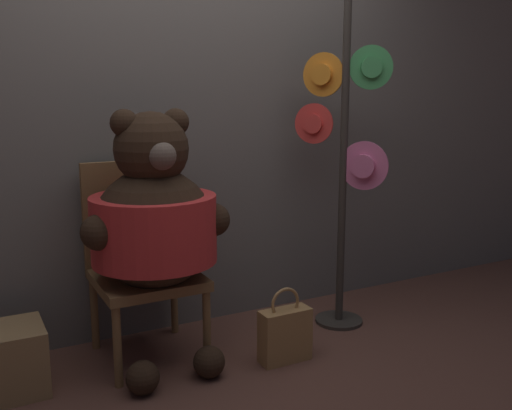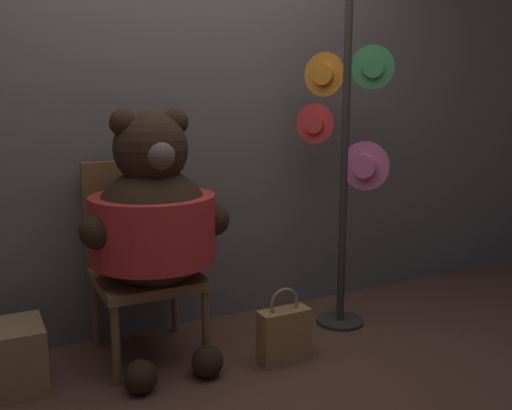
# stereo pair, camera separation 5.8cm
# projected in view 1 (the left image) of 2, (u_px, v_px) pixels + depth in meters

# --- Properties ---
(ground_plane) EXTENTS (14.00, 14.00, 0.00)m
(ground_plane) POSITION_uv_depth(u_px,v_px,m) (221.00, 363.00, 2.89)
(ground_plane) COLOR brown
(wall_back) EXTENTS (8.00, 0.10, 2.42)m
(wall_back) POSITION_uv_depth(u_px,v_px,m) (173.00, 118.00, 3.19)
(wall_back) COLOR #66605B
(wall_back) RESTS_ON ground_plane
(chair) EXTENTS (0.51, 0.53, 1.00)m
(chair) POSITION_uv_depth(u_px,v_px,m) (141.00, 256.00, 2.95)
(chair) COLOR brown
(chair) RESTS_ON ground_plane
(teddy_bear) EXTENTS (0.73, 0.65, 1.27)m
(teddy_bear) POSITION_uv_depth(u_px,v_px,m) (154.00, 221.00, 2.76)
(teddy_bear) COLOR black
(teddy_bear) RESTS_ON ground_plane
(hat_display_rack) EXTENTS (0.40, 0.46, 1.84)m
(hat_display_rack) POSITION_uv_depth(u_px,v_px,m) (344.00, 159.00, 3.24)
(hat_display_rack) COLOR #332D28
(hat_display_rack) RESTS_ON ground_plane
(handbag_on_ground) EXTENTS (0.26, 0.11, 0.39)m
(handbag_on_ground) POSITION_uv_depth(u_px,v_px,m) (285.00, 334.00, 2.89)
(handbag_on_ground) COLOR #A87A47
(handbag_on_ground) RESTS_ON ground_plane
(wooden_crate) EXTENTS (0.31, 0.31, 0.31)m
(wooden_crate) POSITION_uv_depth(u_px,v_px,m) (10.00, 360.00, 2.58)
(wooden_crate) COLOR #937047
(wooden_crate) RESTS_ON ground_plane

